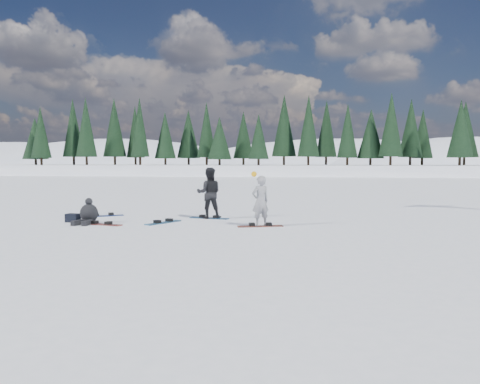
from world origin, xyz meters
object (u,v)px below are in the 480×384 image
(gear_bag, at_px, (73,218))
(snowboard_loose_a, at_px, (163,223))
(seated_rider, at_px, (88,214))
(snowboard_loose_b, at_px, (101,224))
(snowboarder_woman, at_px, (260,201))
(snowboard_loose_c, at_px, (104,216))
(snowboarder_man, at_px, (209,193))

(gear_bag, relative_size, snowboard_loose_a, 0.30)
(seated_rider, height_order, snowboard_loose_b, seated_rider)
(snowboarder_woman, bearing_deg, snowboard_loose_c, -51.90)
(snowboarder_man, xyz_separation_m, gear_bag, (-4.57, -1.63, -0.80))
(snowboarder_man, height_order, gear_bag, snowboarder_man)
(snowboarder_man, bearing_deg, snowboard_loose_b, 22.63)
(snowboarder_man, xyz_separation_m, snowboard_loose_b, (-3.28, -2.17, -0.94))
(snowboard_loose_c, bearing_deg, snowboard_loose_b, -100.58)
(snowboarder_woman, distance_m, snowboard_loose_a, 3.55)
(snowboard_loose_a, xyz_separation_m, snowboard_loose_b, (-1.94, -0.71, 0.00))
(seated_rider, xyz_separation_m, snowboard_loose_c, (-0.34, 2.04, -0.32))
(snowboarder_woman, distance_m, snowboarder_man, 2.84)
(seated_rider, bearing_deg, snowboard_loose_a, 18.02)
(gear_bag, bearing_deg, snowboard_loose_c, 78.52)
(snowboard_loose_a, relative_size, snowboard_loose_c, 1.00)
(snowboarder_woman, bearing_deg, snowboard_loose_a, -41.35)
(seated_rider, distance_m, snowboard_loose_c, 2.09)
(gear_bag, height_order, snowboard_loose_b, gear_bag)
(snowboarder_woman, relative_size, seated_rider, 1.68)
(snowboarder_man, bearing_deg, snowboard_loose_a, 36.61)
(snowboard_loose_a, bearing_deg, snowboarder_man, -12.60)
(snowboarder_woman, bearing_deg, seated_rider, -33.96)
(seated_rider, relative_size, snowboard_loose_b, 0.72)
(snowboard_loose_c, bearing_deg, snowboarder_man, -34.50)
(snowboarder_woman, xyz_separation_m, snowboarder_man, (-2.08, 1.93, 0.11))
(seated_rider, xyz_separation_m, gear_bag, (-0.70, 0.26, -0.19))
(snowboard_loose_b, bearing_deg, snowboarder_woman, 15.72)
(gear_bag, xyz_separation_m, snowboard_loose_c, (0.36, 1.79, -0.14))
(snowboard_loose_b, bearing_deg, snowboard_loose_c, 124.91)
(snowboarder_woman, distance_m, snowboard_loose_c, 6.67)
(gear_bag, bearing_deg, snowboarder_woman, -2.60)
(snowboarder_man, relative_size, seated_rider, 1.76)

